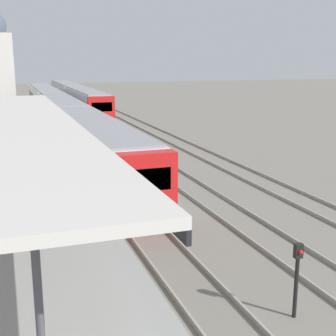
{
  "coord_description": "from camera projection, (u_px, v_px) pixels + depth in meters",
  "views": [
    {
      "loc": [
        -4.61,
        -4.53,
        6.22
      ],
      "look_at": [
        1.92,
        14.05,
        1.6
      ],
      "focal_mm": 50.0,
      "sensor_mm": 36.0,
      "label": 1
    }
  ],
  "objects": [
    {
      "name": "person_on_platform",
      "position": [
        63.0,
        177.0,
        17.59
      ],
      "size": [
        0.4,
        0.4,
        1.66
      ],
      "color": "#2D2D33",
      "rests_on": "station_platform"
    },
    {
      "name": "train_far",
      "position": [
        75.0,
        97.0,
        57.46
      ],
      "size": [
        2.44,
        32.65,
        2.99
      ],
      "color": "red",
      "rests_on": "ground_plane"
    },
    {
      "name": "train_near",
      "position": [
        62.0,
        113.0,
        39.57
      ],
      "size": [
        2.53,
        49.45,
        3.03
      ],
      "color": "red",
      "rests_on": "ground_plane"
    },
    {
      "name": "platform_canopy",
      "position": [
        16.0,
        124.0,
        16.42
      ],
      "size": [
        4.0,
        23.1,
        3.24
      ],
      "color": "beige",
      "rests_on": "station_platform"
    },
    {
      "name": "signal_post_near",
      "position": [
        297.0,
        272.0,
        11.26
      ],
      "size": [
        0.2,
        0.21,
        1.93
      ],
      "color": "black",
      "rests_on": "ground_plane"
    }
  ]
}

